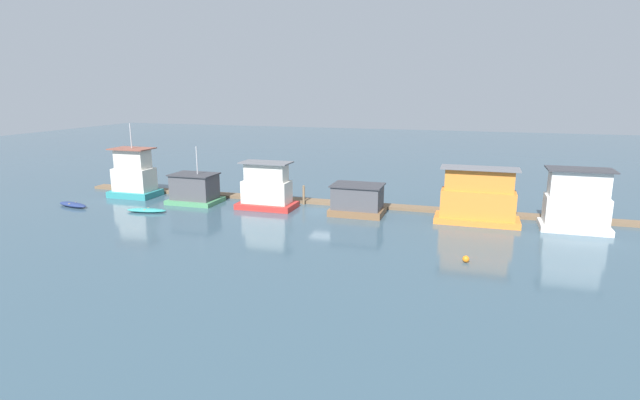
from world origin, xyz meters
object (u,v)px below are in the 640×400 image
at_px(dinghy_teal, 146,210).
at_px(houseboat_brown, 357,200).
at_px(houseboat_white, 577,202).
at_px(mooring_post_near_left, 304,195).
at_px(dinghy_navy, 73,205).
at_px(houseboat_green, 195,189).
at_px(buoy_orange, 466,259).
at_px(houseboat_teal, 134,176).
at_px(mooring_post_centre, 148,184).
at_px(houseboat_orange, 478,199).
at_px(houseboat_red, 267,189).

bearing_deg(dinghy_teal, houseboat_brown, 14.88).
height_order(houseboat_white, mooring_post_near_left, houseboat_white).
distance_m(houseboat_brown, dinghy_navy, 29.32).
bearing_deg(dinghy_teal, houseboat_white, 8.12).
xyz_separation_m(houseboat_green, buoy_orange, (28.01, -10.68, -1.24)).
xyz_separation_m(dinghy_navy, dinghy_teal, (8.65, 0.34, -0.04)).
xyz_separation_m(houseboat_teal, mooring_post_near_left, (19.49, 1.85, -1.30)).
xyz_separation_m(dinghy_teal, mooring_post_near_left, (13.76, 7.75, 0.82)).
bearing_deg(mooring_post_centre, houseboat_orange, -3.41).
bearing_deg(mooring_post_centre, mooring_post_near_left, 0.00).
bearing_deg(mooring_post_near_left, houseboat_orange, -7.13).
relative_size(houseboat_teal, houseboat_orange, 1.10).
bearing_deg(buoy_orange, mooring_post_centre, 159.50).
bearing_deg(houseboat_teal, buoy_orange, -17.70).
distance_m(houseboat_orange, dinghy_navy, 40.28).
bearing_deg(houseboat_green, houseboat_orange, 1.10).
height_order(houseboat_teal, houseboat_green, houseboat_teal).
xyz_separation_m(dinghy_teal, mooring_post_centre, (-5.38, 7.75, 0.90)).
xyz_separation_m(houseboat_green, mooring_post_centre, (-7.84, 2.73, -0.39)).
height_order(houseboat_white, dinghy_teal, houseboat_white).
xyz_separation_m(houseboat_green, mooring_post_near_left, (11.29, 2.73, -0.47)).
xyz_separation_m(houseboat_red, houseboat_white, (28.49, 0.47, 0.45)).
bearing_deg(houseboat_brown, houseboat_white, 0.77).
bearing_deg(mooring_post_near_left, houseboat_brown, -20.88).
relative_size(houseboat_red, mooring_post_centre, 2.66).
bearing_deg(dinghy_navy, houseboat_red, 15.78).
relative_size(houseboat_green, houseboat_red, 1.04).
relative_size(houseboat_orange, buoy_orange, 15.10).
relative_size(houseboat_green, buoy_orange, 12.29).
bearing_deg(houseboat_teal, houseboat_orange, -0.51).
distance_m(dinghy_teal, mooring_post_centre, 9.48).
bearing_deg(houseboat_red, mooring_post_centre, 170.71).
bearing_deg(dinghy_teal, mooring_post_centre, 124.74).
distance_m(houseboat_teal, dinghy_navy, 7.20).
distance_m(dinghy_navy, buoy_orange, 39.49).
distance_m(houseboat_red, dinghy_navy, 20.18).
xyz_separation_m(houseboat_green, dinghy_navy, (-11.11, -5.37, -1.25)).
bearing_deg(dinghy_teal, dinghy_navy, -177.72).
xyz_separation_m(houseboat_red, mooring_post_centre, (-16.07, 2.63, -0.91)).
bearing_deg(mooring_post_near_left, dinghy_navy, -160.13).
xyz_separation_m(houseboat_green, houseboat_white, (36.73, 0.57, 0.97)).
bearing_deg(houseboat_green, dinghy_teal, -116.13).
bearing_deg(dinghy_navy, houseboat_green, 25.79).
bearing_deg(mooring_post_near_left, houseboat_green, -166.43).
distance_m(houseboat_green, houseboat_white, 36.74).
bearing_deg(houseboat_teal, dinghy_teal, -45.86).
xyz_separation_m(houseboat_red, dinghy_navy, (-19.35, -5.47, -1.77)).
bearing_deg(houseboat_brown, houseboat_red, -178.69).
relative_size(houseboat_teal, houseboat_red, 1.40).
height_order(houseboat_red, mooring_post_near_left, houseboat_red).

